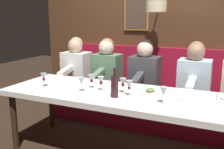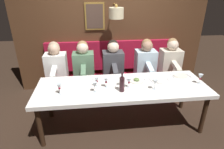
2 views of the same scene
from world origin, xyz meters
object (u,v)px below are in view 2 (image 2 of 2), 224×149
(wine_glass_6, at_px, (129,81))
(wine_bottle, at_px, (122,84))
(wine_glass_4, at_px, (200,77))
(diner_near, at_px, (146,60))
(diner_farthest, at_px, (56,64))
(dining_table, at_px, (122,89))
(diner_far, at_px, (83,63))
(wine_glass_7, at_px, (59,87))
(wine_glass_1, at_px, (97,80))
(wine_glass_3, at_px, (106,81))
(diner_middle, at_px, (113,61))
(wine_glass_5, at_px, (155,82))
(diner_nearest, at_px, (171,59))
(wine_glass_2, at_px, (95,85))
(wine_glass_0, at_px, (122,79))

(wine_glass_6, bearing_deg, wine_bottle, 126.47)
(wine_bottle, bearing_deg, wine_glass_4, -85.78)
(diner_near, relative_size, diner_farthest, 1.00)
(wine_glass_4, bearing_deg, dining_table, 86.90)
(dining_table, bearing_deg, wine_glass_6, -127.77)
(dining_table, relative_size, diner_far, 3.36)
(wine_glass_4, height_order, wine_glass_7, same)
(diner_far, height_order, wine_glass_1, diner_far)
(diner_far, relative_size, wine_glass_3, 4.82)
(diner_middle, relative_size, wine_glass_5, 4.82)
(diner_middle, bearing_deg, dining_table, -177.39)
(wine_glass_4, xyz_separation_m, wine_glass_7, (-0.07, 2.16, -0.00))
(diner_near, distance_m, diner_middle, 0.66)
(diner_near, bearing_deg, diner_farthest, 90.00)
(diner_nearest, relative_size, wine_glass_2, 4.82)
(wine_glass_3, xyz_separation_m, wine_bottle, (-0.14, -0.22, 0.00))
(diner_far, bearing_deg, wine_glass_7, 162.72)
(wine_glass_1, distance_m, wine_glass_3, 0.15)
(diner_nearest, bearing_deg, dining_table, 127.83)
(wine_glass_3, distance_m, wine_bottle, 0.26)
(diner_farthest, xyz_separation_m, wine_glass_2, (-1.02, -0.71, 0.04))
(diner_middle, xyz_separation_m, diner_far, (0.00, 0.58, 0.00))
(diner_farthest, relative_size, wine_glass_1, 4.82)
(diner_middle, distance_m, wine_glass_2, 1.10)
(diner_near, bearing_deg, wine_glass_2, 134.37)
(wine_bottle, bearing_deg, dining_table, -12.35)
(wine_glass_1, xyz_separation_m, wine_glass_5, (-0.19, -0.86, 0.00))
(diner_near, xyz_separation_m, wine_bottle, (-1.04, 0.65, 0.04))
(dining_table, height_order, diner_far, diner_far)
(diner_near, relative_size, wine_glass_5, 4.82)
(dining_table, xyz_separation_m, diner_near, (0.88, -0.62, 0.14))
(diner_near, bearing_deg, wine_glass_0, 144.73)
(wine_glass_0, bearing_deg, diner_farthest, 51.96)
(wine_glass_2, bearing_deg, wine_glass_5, -91.52)
(wine_glass_2, distance_m, wine_glass_7, 0.50)
(dining_table, bearing_deg, wine_bottle, 167.65)
(wine_glass_2, distance_m, wine_bottle, 0.40)
(wine_glass_5, relative_size, wine_glass_6, 1.00)
(wine_glass_0, distance_m, wine_glass_3, 0.25)
(diner_near, xyz_separation_m, wine_glass_0, (-0.88, 0.62, 0.04))
(diner_middle, relative_size, diner_farthest, 1.00)
(diner_middle, bearing_deg, wine_glass_1, 157.48)
(diner_farthest, xyz_separation_m, wine_bottle, (-1.04, -1.10, 0.04))
(diner_near, distance_m, wine_glass_6, 1.09)
(diner_near, xyz_separation_m, diner_farthest, (0.00, 1.75, 0.00))
(diner_far, bearing_deg, wine_glass_0, -145.45)
(diner_near, distance_m, wine_glass_2, 1.47)
(diner_far, bearing_deg, wine_glass_2, -169.72)
(dining_table, xyz_separation_m, wine_glass_2, (-0.14, 0.43, 0.18))
(wine_glass_2, height_order, wine_glass_6, same)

